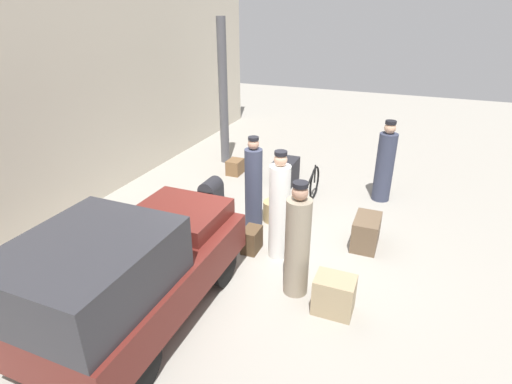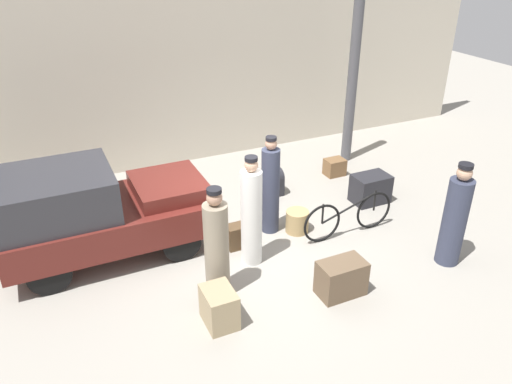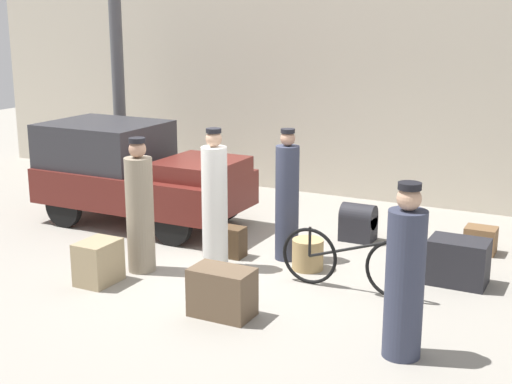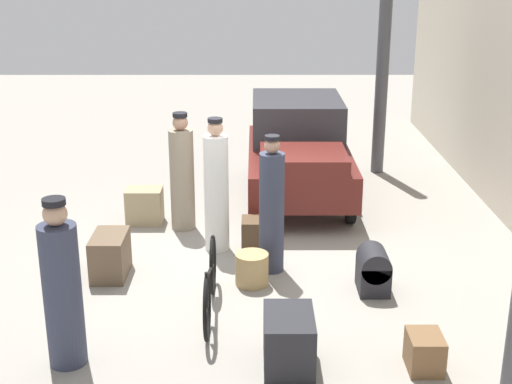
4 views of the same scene
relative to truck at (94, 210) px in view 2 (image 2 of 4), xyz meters
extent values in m
plane|color=gray|center=(2.36, -0.91, -0.85)|extent=(30.00, 30.00, 0.00)
cube|color=beige|center=(2.36, 3.17, 1.40)|extent=(16.00, 0.15, 4.50)
cylinder|color=#4C4C51|center=(5.99, 1.59, 0.98)|extent=(0.23, 0.23, 3.66)
cylinder|color=black|center=(1.21, 0.74, -0.53)|extent=(0.65, 0.12, 0.65)
cylinder|color=black|center=(1.21, -0.74, -0.53)|extent=(0.65, 0.12, 0.65)
cylinder|color=black|center=(-0.83, 0.74, -0.53)|extent=(0.65, 0.12, 0.65)
cylinder|color=black|center=(-0.83, -0.74, -0.53)|extent=(0.65, 0.12, 0.65)
cube|color=#591E19|center=(0.19, 0.00, -0.23)|extent=(3.29, 1.64, 0.55)
cube|color=#2D2D33|center=(-0.55, 0.00, 0.39)|extent=(1.81, 1.51, 0.70)
cube|color=#591E19|center=(1.26, 0.00, 0.17)|extent=(1.15, 1.28, 0.25)
torus|color=black|center=(4.67, -1.23, -0.49)|extent=(0.73, 0.04, 0.73)
torus|color=black|center=(3.58, -1.23, -0.49)|extent=(0.73, 0.04, 0.73)
cylinder|color=black|center=(4.12, -1.23, -0.31)|extent=(1.10, 0.04, 0.39)
cylinder|color=black|center=(3.58, -1.23, -0.30)|extent=(0.04, 0.04, 0.38)
cylinder|color=black|center=(4.67, -1.23, -0.29)|extent=(0.04, 0.04, 0.41)
cylinder|color=tan|center=(3.36, -0.76, -0.65)|extent=(0.41, 0.41, 0.41)
cylinder|color=#33384C|center=(2.94, -0.51, -0.06)|extent=(0.32, 0.32, 1.58)
sphere|color=tan|center=(2.94, -0.51, 0.83)|extent=(0.20, 0.20, 0.20)
cylinder|color=black|center=(2.94, -0.51, 0.93)|extent=(0.19, 0.19, 0.05)
cylinder|color=white|center=(2.23, -1.25, -0.04)|extent=(0.34, 0.34, 1.63)
sphere|color=tan|center=(2.23, -1.25, 0.88)|extent=(0.21, 0.21, 0.21)
cylinder|color=black|center=(2.23, -1.25, 0.99)|extent=(0.20, 0.20, 0.06)
cylinder|color=gray|center=(1.43, -1.80, -0.10)|extent=(0.36, 0.36, 1.51)
sphere|color=tan|center=(1.43, -1.80, 0.77)|extent=(0.22, 0.22, 0.22)
cylinder|color=black|center=(1.43, -1.80, 0.89)|extent=(0.21, 0.21, 0.06)
cylinder|color=#33384C|center=(5.15, -2.61, -0.11)|extent=(0.38, 0.38, 1.49)
sphere|color=tan|center=(5.15, -2.61, 0.75)|extent=(0.24, 0.24, 0.24)
cylinder|color=black|center=(5.15, -2.61, 0.88)|extent=(0.22, 0.22, 0.06)
cube|color=#232328|center=(3.54, 0.73, -0.66)|extent=(0.50, 0.37, 0.38)
cylinder|color=#232328|center=(3.54, 0.73, -0.48)|extent=(0.50, 0.37, 0.37)
cube|color=#4C3823|center=(2.20, -0.77, -0.64)|extent=(0.40, 0.27, 0.42)
cube|color=brown|center=(3.10, -2.57, -0.58)|extent=(0.70, 0.43, 0.55)
cube|color=#232328|center=(5.23, -0.38, -0.57)|extent=(0.72, 0.50, 0.57)
cube|color=brown|center=(5.27, 0.97, -0.67)|extent=(0.43, 0.34, 0.37)
cube|color=#9E8966|center=(1.22, -2.41, -0.58)|extent=(0.41, 0.54, 0.54)
camera|label=1|loc=(-3.22, -3.06, 3.01)|focal=28.00mm
camera|label=2|loc=(-0.56, -7.45, 3.99)|focal=35.00mm
camera|label=3|loc=(6.81, -9.01, 2.43)|focal=50.00mm
camera|label=4|loc=(11.46, -0.72, 3.10)|focal=50.00mm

